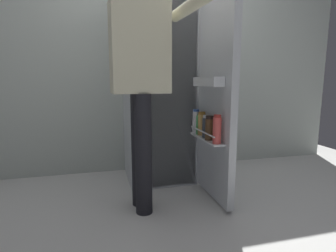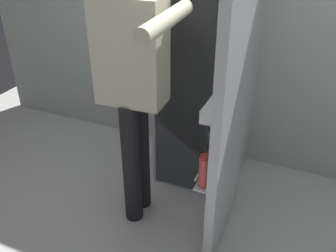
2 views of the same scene
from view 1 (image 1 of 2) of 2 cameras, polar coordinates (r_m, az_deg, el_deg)
ground_plane at (r=2.29m, az=1.06°, el=-15.18°), size 5.26×5.26×0.00m
kitchen_wall at (r=2.97m, az=-3.75°, el=15.21°), size 4.40×0.10×2.50m
refrigerator at (r=2.56m, az=-1.26°, el=8.36°), size 0.66×1.21×1.81m
person at (r=1.95m, az=-5.58°, el=12.07°), size 0.56×0.71×1.73m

